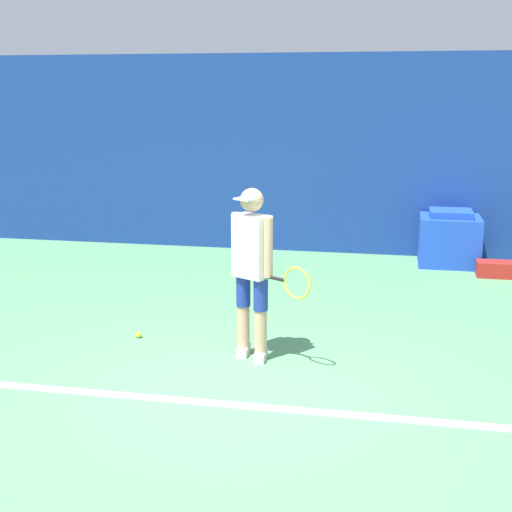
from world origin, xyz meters
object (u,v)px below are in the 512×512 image
Objects in this scene: tennis_ball at (138,335)px; covered_chair at (449,239)px; tennis_player at (253,266)px; equipment_bag at (501,269)px.

covered_chair is (3.39, 3.98, 0.35)m from tennis_ball.
tennis_player is at bearing -13.64° from tennis_ball.
covered_chair is 1.35× the size of equipment_bag.
tennis_ball is at bearing -140.36° from equipment_bag.
tennis_ball is 0.08× the size of covered_chair.
tennis_player is 4.81m from covered_chair.
tennis_player is 2.56× the size of equipment_bag.
covered_chair is at bearing 93.19° from tennis_player.
tennis_player is 1.59m from tennis_ball.
tennis_player is 24.32× the size of tennis_ball.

